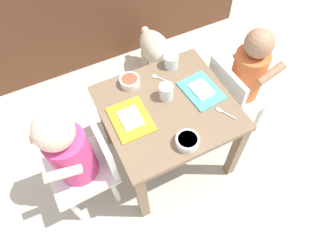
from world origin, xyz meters
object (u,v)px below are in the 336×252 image
(seated_child_left, at_px, (73,153))
(spoon_by_left_tray, at_px, (159,78))
(food_tray_left, at_px, (131,119))
(water_cup_right, at_px, (166,93))
(seated_child_right, at_px, (246,75))
(dog, at_px, (158,51))
(cereal_bowl_left_side, at_px, (130,81))
(veggie_bowl_far, at_px, (187,141))
(water_cup_left, at_px, (171,62))
(spoon_by_right_tray, at_px, (224,112))
(dining_table, at_px, (168,117))
(food_tray_right, at_px, (201,90))

(seated_child_left, relative_size, spoon_by_left_tray, 7.88)
(food_tray_left, height_order, water_cup_right, water_cup_right)
(food_tray_left, bearing_deg, seated_child_right, 1.35)
(dog, bearing_deg, cereal_bowl_left_side, -129.65)
(dog, bearing_deg, veggie_bowl_far, -107.13)
(cereal_bowl_left_side, relative_size, spoon_by_left_tray, 1.05)
(dog, xyz_separation_m, water_cup_right, (-0.21, -0.54, 0.29))
(water_cup_left, distance_m, water_cup_right, 0.20)
(veggie_bowl_far, relative_size, spoon_by_left_tray, 1.09)
(cereal_bowl_left_side, bearing_deg, spoon_by_left_tray, -12.55)
(spoon_by_left_tray, bearing_deg, spoon_by_right_tray, -62.08)
(dog, relative_size, spoon_by_left_tray, 4.87)
(cereal_bowl_left_side, bearing_deg, dining_table, -63.17)
(veggie_bowl_far, height_order, spoon_by_left_tray, veggie_bowl_far)
(dining_table, relative_size, dog, 1.32)
(seated_child_right, height_order, spoon_by_left_tray, seated_child_right)
(dining_table, distance_m, food_tray_right, 0.20)
(food_tray_left, relative_size, cereal_bowl_left_side, 2.17)
(food_tray_right, height_order, water_cup_left, water_cup_left)
(dog, xyz_separation_m, food_tray_right, (-0.05, -0.58, 0.26))
(dog, distance_m, spoon_by_right_tray, 0.78)
(spoon_by_right_tray, bearing_deg, food_tray_left, 158.23)
(water_cup_right, relative_size, spoon_by_left_tray, 0.83)
(seated_child_right, xyz_separation_m, food_tray_left, (-0.62, -0.01, 0.04))
(seated_child_right, distance_m, food_tray_right, 0.27)
(water_cup_left, distance_m, spoon_by_right_tray, 0.36)
(water_cup_right, bearing_deg, spoon_by_right_tray, -46.21)
(seated_child_right, height_order, dog, seated_child_right)
(dog, distance_m, food_tray_left, 0.76)
(spoon_by_right_tray, bearing_deg, water_cup_left, 101.77)
(food_tray_left, relative_size, water_cup_left, 2.90)
(seated_child_right, relative_size, water_cup_right, 9.31)
(dining_table, relative_size, seated_child_right, 0.83)
(food_tray_left, xyz_separation_m, spoon_by_right_tray, (0.38, -0.15, -0.00))
(dining_table, height_order, seated_child_left, seated_child_left)
(dining_table, relative_size, water_cup_left, 8.19)
(dining_table, xyz_separation_m, spoon_by_right_tray, (0.20, -0.14, 0.09))
(dining_table, relative_size, spoon_by_right_tray, 6.04)
(food_tray_left, height_order, spoon_by_right_tray, food_tray_left)
(seated_child_right, relative_size, veggie_bowl_far, 7.07)
(seated_child_right, distance_m, spoon_by_right_tray, 0.30)
(dog, xyz_separation_m, cereal_bowl_left_side, (-0.33, -0.39, 0.28))
(seated_child_left, xyz_separation_m, water_cup_left, (0.57, 0.23, 0.05))
(seated_child_left, xyz_separation_m, food_tray_right, (0.62, 0.03, 0.03))
(food_tray_left, relative_size, food_tray_right, 0.96)
(dining_table, bearing_deg, cereal_bowl_left_side, 116.83)
(dining_table, distance_m, food_tray_left, 0.20)
(dog, height_order, cereal_bowl_left_side, cereal_bowl_left_side)
(cereal_bowl_left_side, bearing_deg, spoon_by_right_tray, -48.53)
(seated_child_left, relative_size, water_cup_right, 9.52)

